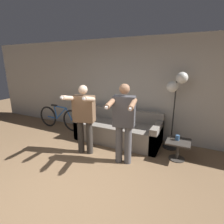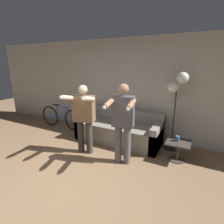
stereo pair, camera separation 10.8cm
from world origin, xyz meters
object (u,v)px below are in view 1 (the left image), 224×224
at_px(couch, 118,130).
at_px(floor_lamp, 176,89).
at_px(person_left, 84,115).
at_px(side_table, 178,146).
at_px(cat, 125,106).
at_px(cup, 177,138).
at_px(bicycle, 60,118).
at_px(person_right, 124,120).

bearing_deg(couch, floor_lamp, 8.74).
height_order(person_left, side_table, person_left).
distance_m(person_left, cat, 1.33).
distance_m(cat, floor_lamp, 1.37).
bearing_deg(cat, floor_lamp, -5.66).
relative_size(cat, side_table, 1.09).
height_order(floor_lamp, cup, floor_lamp).
bearing_deg(person_left, bicycle, 136.06).
xyz_separation_m(couch, cup, (1.47, -0.26, 0.19)).
height_order(person_right, cat, person_right).
relative_size(floor_lamp, bicycle, 1.11).
distance_m(couch, person_right, 1.24).
bearing_deg(side_table, floor_lamp, 111.20).
bearing_deg(cat, bicycle, -171.36).
height_order(couch, person_right, person_right).
relative_size(person_right, cat, 3.09).
xyz_separation_m(cup, bicycle, (-3.45, 0.28, -0.13)).
bearing_deg(cat, person_left, -110.09).
relative_size(side_table, bicycle, 0.30).
bearing_deg(cup, person_right, -145.05).
height_order(cup, bicycle, bicycle).
xyz_separation_m(couch, cat, (0.06, 0.32, 0.59)).
height_order(couch, bicycle, couch).
xyz_separation_m(couch, person_left, (-0.39, -0.92, 0.61)).
relative_size(person_right, floor_lamp, 0.90).
distance_m(side_table, cup, 0.17).
relative_size(couch, person_left, 1.41).
xyz_separation_m(cat, cup, (1.41, -0.59, -0.39)).
xyz_separation_m(couch, side_table, (1.50, -0.30, 0.02)).
distance_m(person_left, side_table, 2.08).
bearing_deg(person_left, couch, 53.71).
bearing_deg(bicycle, couch, -0.45).
height_order(person_left, cat, person_left).
relative_size(couch, floor_lamp, 1.21).
xyz_separation_m(couch, floor_lamp, (1.31, 0.20, 1.14)).
xyz_separation_m(person_left, floor_lamp, (1.70, 1.12, 0.53)).
height_order(person_right, side_table, person_right).
bearing_deg(cup, side_table, -47.49).
relative_size(person_left, side_table, 3.22).
bearing_deg(person_left, floor_lamp, 20.22).
bearing_deg(cat, side_table, -23.32).
bearing_deg(floor_lamp, cup, -70.65).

